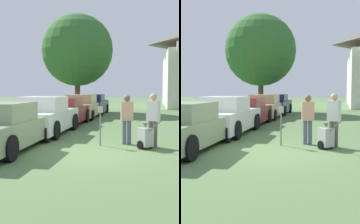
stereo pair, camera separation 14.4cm
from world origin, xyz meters
TOP-DOWN VIEW (x-y plane):
  - ground_plane at (0.00, 0.00)m, footprint 120.00×120.00m
  - parked_car_sage at (-2.70, -0.03)m, footprint 1.98×4.95m
  - parked_car_white at (-2.70, 3.58)m, footprint 2.15×4.78m
  - parked_car_maroon at (-2.70, 6.87)m, footprint 2.01×4.99m
  - parked_car_tan at (-2.70, 10.95)m, footprint 2.08×4.82m
  - parked_car_navy at (-2.70, 14.50)m, footprint 2.11×4.91m
  - parking_meter at (0.13, 1.35)m, footprint 0.18×0.09m
  - person_worker at (1.00, 1.76)m, footprint 0.46×0.31m
  - person_supervisor at (1.90, 1.46)m, footprint 0.47×0.38m
  - equipment_cart at (1.66, 1.05)m, footprint 0.77×0.89m
  - shade_tree at (-4.37, 16.46)m, footprint 5.96×5.96m

SIDE VIEW (x-z plane):
  - ground_plane at x=0.00m, z-range 0.00..0.00m
  - equipment_cart at x=1.66m, z-range -0.11..0.89m
  - parked_car_maroon at x=-2.70m, z-range -0.03..1.43m
  - parked_car_sage at x=-2.70m, z-range -0.06..1.46m
  - parked_car_navy at x=-2.70m, z-range -0.04..1.47m
  - parked_car_tan at x=-2.70m, z-range -0.07..1.50m
  - parked_car_white at x=-2.70m, z-range -0.06..1.55m
  - parking_meter at x=0.13m, z-range 0.27..1.62m
  - person_worker at x=1.00m, z-range 0.12..1.85m
  - person_supervisor at x=1.90m, z-range 0.13..1.93m
  - shade_tree at x=-4.37m, z-range 1.08..9.21m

